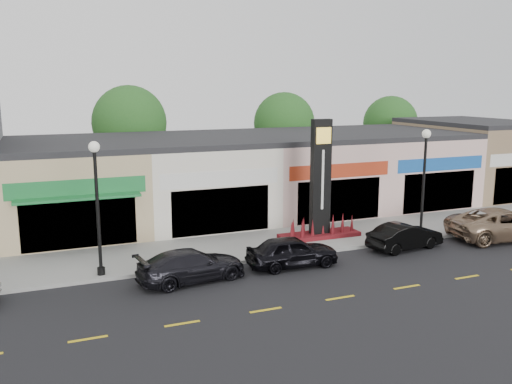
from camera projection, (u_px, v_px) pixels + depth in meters
ground at (304, 273)px, 22.84m from camera, size 120.00×120.00×0.00m
sidewalk at (264, 244)px, 26.79m from camera, size 52.00×4.30×0.15m
curb at (283, 257)px, 24.74m from camera, size 52.00×0.20×0.15m
shop_beige at (72, 185)px, 29.73m from camera, size 7.00×10.85×4.80m
shop_cream at (195, 177)px, 32.29m from camera, size 7.00×10.01×4.80m
shop_pink_w at (300, 171)px, 34.84m from camera, size 7.00×10.01×4.80m
shop_pink_e at (391, 165)px, 37.38m from camera, size 7.00×10.01×4.80m
shop_tan at (471, 156)px, 39.89m from camera, size 7.00×10.01×5.30m
tree_rear_west at (129, 122)px, 38.15m from camera, size 5.20×5.20×7.83m
tree_rear_mid at (284, 123)px, 42.58m from camera, size 4.80×4.80×7.29m
tree_rear_east at (390, 123)px, 46.27m from camera, size 4.60×4.60×6.94m
lamp_west_near at (97, 195)px, 21.54m from camera, size 0.44×0.44×5.47m
lamp_east_near at (424, 172)px, 27.36m from camera, size 0.44×0.44×5.47m
pylon_sign at (320, 196)px, 27.32m from camera, size 4.20×1.30×6.00m
car_dark_sedan at (192, 265)px, 21.78m from camera, size 2.40×4.65×1.29m
car_black_sedan at (292, 251)px, 23.50m from camera, size 1.71×4.04×1.36m
car_black_conv at (405, 236)px, 26.04m from camera, size 1.84×3.99×1.27m
car_gold_suv at (503, 224)px, 27.75m from camera, size 3.35×5.98×1.58m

